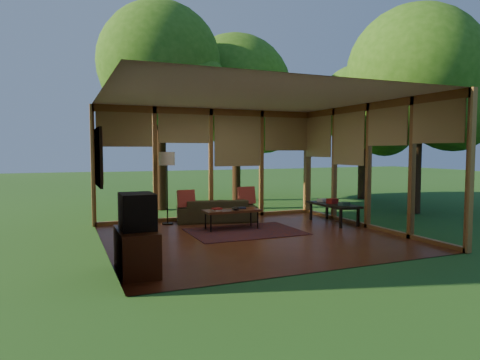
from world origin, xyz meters
name	(u,v)px	position (x,y,z in m)	size (l,w,h in m)	color
floor	(253,237)	(0.00, 0.00, 0.00)	(5.50, 5.50, 0.00)	brown
ceiling	(253,97)	(0.00, 0.00, 2.70)	(5.50, 5.50, 0.00)	silver
wall_left	(103,171)	(-2.75, 0.00, 1.35)	(0.04, 5.00, 2.70)	silver
wall_front	(328,175)	(0.00, -2.50, 1.35)	(5.50, 0.04, 2.70)	silver
window_wall_back	(211,164)	(0.00, 2.50, 1.35)	(5.50, 0.12, 2.70)	brown
window_wall_right	(368,166)	(2.75, 0.00, 1.35)	(0.12, 5.00, 2.70)	brown
exterior_lawn	(343,189)	(8.00, 8.00, -0.01)	(40.00, 40.00, 0.00)	#285821
tree_nw	(160,65)	(-0.79, 4.59, 4.08)	(3.43, 3.43, 5.81)	#372114
tree_ne	(235,91)	(2.06, 5.95, 3.67)	(3.73, 3.73, 5.54)	#372114
tree_se	(415,74)	(5.26, 1.26, 3.69)	(3.56, 3.56, 5.48)	#372114
tree_far	(359,107)	(6.11, 4.63, 3.16)	(2.88, 2.88, 4.62)	#372114
rug	(245,232)	(0.08, 0.58, 0.01)	(2.27, 1.61, 0.01)	maroon
sofa	(216,210)	(-0.04, 2.00, 0.27)	(1.85, 0.72, 0.54)	#39341C
pillow_left	(186,199)	(-0.79, 1.95, 0.58)	(0.39, 0.13, 0.39)	maroon
pillow_right	(246,196)	(0.71, 1.95, 0.59)	(0.42, 0.14, 0.42)	maroon
ct_book_lower	(217,210)	(-0.42, 0.89, 0.44)	(0.18, 0.13, 0.03)	beige
ct_book_upper	(217,209)	(-0.42, 0.89, 0.47)	(0.19, 0.14, 0.03)	maroon
ct_book_side	(241,208)	(0.18, 1.02, 0.44)	(0.20, 0.15, 0.03)	black
ct_bowl	(236,208)	(-0.02, 0.84, 0.46)	(0.16, 0.16, 0.07)	black
media_cabinet	(136,251)	(-2.47, -1.54, 0.30)	(0.50, 1.00, 0.60)	#552A17
television	(137,211)	(-2.45, -1.54, 0.85)	(0.45, 0.55, 0.50)	black
console_book_a	(344,204)	(2.40, 0.37, 0.49)	(0.22, 0.16, 0.08)	#2E5146
console_book_b	(332,201)	(2.40, 0.82, 0.51)	(0.24, 0.17, 0.11)	maroon
console_book_c	(323,200)	(2.40, 1.22, 0.49)	(0.24, 0.17, 0.06)	beige
floor_lamp	(167,163)	(-1.19, 2.10, 1.41)	(0.36, 0.36, 1.65)	black
coffee_table	(232,211)	(-0.07, 0.94, 0.39)	(1.20, 0.50, 0.43)	#552A17
side_console	(334,206)	(2.40, 0.77, 0.41)	(0.60, 1.40, 0.46)	black
wall_painting	(99,157)	(-2.71, 1.40, 1.55)	(0.06, 1.35, 1.15)	black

